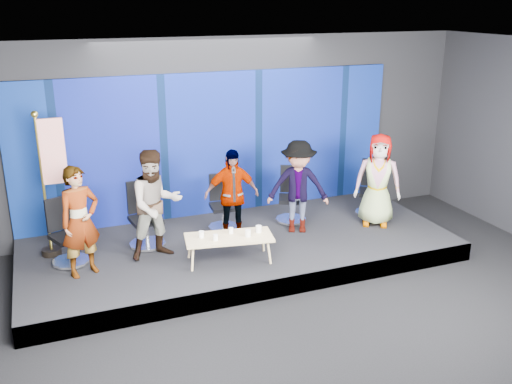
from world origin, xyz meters
TOP-DOWN VIEW (x-y plane):
  - ground at (0.00, 0.00)m, footprint 10.00×10.00m
  - room_walls at (0.00, 0.00)m, footprint 10.02×8.02m
  - riser at (0.00, 2.50)m, footprint 7.00×3.00m
  - backdrop at (0.00, 3.95)m, footprint 7.00×0.08m
  - chair_a at (-2.70, 2.67)m, footprint 0.74×0.74m
  - panelist_a at (-2.51, 2.21)m, footprint 0.70×0.59m
  - chair_b at (-1.48, 2.89)m, footprint 0.66×0.66m
  - panelist_b at (-1.39, 2.40)m, footprint 0.90×0.74m
  - chair_c at (-0.09, 3.13)m, footprint 0.59×0.59m
  - panelist_c at (-0.09, 2.63)m, footprint 0.94×0.46m
  - chair_d at (1.17, 3.03)m, footprint 0.74×0.74m
  - panelist_d at (1.07, 2.54)m, footprint 1.19×0.96m
  - chair_e at (2.70, 2.80)m, footprint 0.78×0.78m
  - panelist_e at (2.50, 2.33)m, footprint 0.95×0.86m
  - coffee_table at (-0.41, 1.84)m, footprint 1.39×0.77m
  - mug_a at (-0.81, 1.95)m, footprint 0.08×0.08m
  - mug_b at (-0.65, 1.77)m, footprint 0.08×0.08m
  - mug_c at (-0.34, 1.94)m, footprint 0.07×0.07m
  - mug_d at (-0.15, 1.73)m, footprint 0.09×0.09m
  - mug_e at (0.06, 1.82)m, footprint 0.09×0.09m
  - flag_stand at (-2.82, 3.06)m, footprint 0.52×0.30m

SIDE VIEW (x-z plane):
  - ground at x=0.00m, z-range 0.00..0.00m
  - riser at x=0.00m, z-range 0.00..0.30m
  - chair_c at x=-0.09m, z-range 0.14..1.09m
  - chair_d at x=1.17m, z-range 0.13..1.12m
  - chair_a at x=-2.70m, z-range 0.13..1.13m
  - chair_e at x=2.70m, z-range 0.13..1.14m
  - chair_b at x=-1.48m, z-range 0.12..1.17m
  - coffee_table at x=-0.41m, z-range 0.47..0.87m
  - mug_c at x=-0.34m, z-range 0.70..0.79m
  - mug_b at x=-0.65m, z-range 0.70..0.80m
  - mug_a at x=-0.81m, z-range 0.70..0.80m
  - mug_d at x=-0.15m, z-range 0.70..0.81m
  - mug_e at x=0.06m, z-range 0.70..0.81m
  - panelist_c at x=-0.09m, z-range 0.30..1.84m
  - panelist_d at x=1.07m, z-range 0.30..1.90m
  - panelist_a at x=-2.51m, z-range 0.30..1.93m
  - panelist_e at x=2.50m, z-range 0.30..1.93m
  - panelist_b at x=-1.39m, z-range 0.30..2.01m
  - flag_stand at x=-2.82m, z-range 0.37..2.64m
  - backdrop at x=0.00m, z-range 0.30..2.90m
  - room_walls at x=0.00m, z-range 0.67..4.18m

